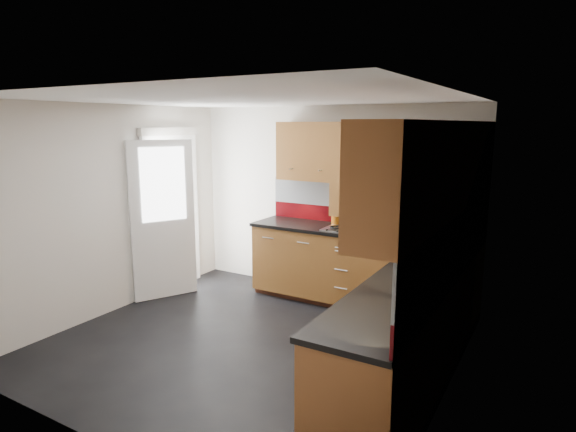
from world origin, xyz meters
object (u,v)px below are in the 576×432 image
Objects in this scene: utensil_pot at (336,217)px; toaster at (413,227)px; food_processor at (440,242)px; gas_hob at (351,229)px.

utensil_pot is 1.51× the size of toaster.
food_processor is at bearing -28.83° from utensil_pot.
utensil_pot is 1.39× the size of food_processor.
gas_hob is at bearing -167.47° from toaster.
food_processor is at bearing -58.32° from toaster.
toaster is at bearing -1.28° from utensil_pot.
food_processor is at bearing -28.11° from gas_hob.
toaster is at bearing 121.68° from food_processor.
gas_hob is at bearing 151.89° from food_processor.
food_processor is (1.17, -0.62, 0.12)m from gas_hob.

